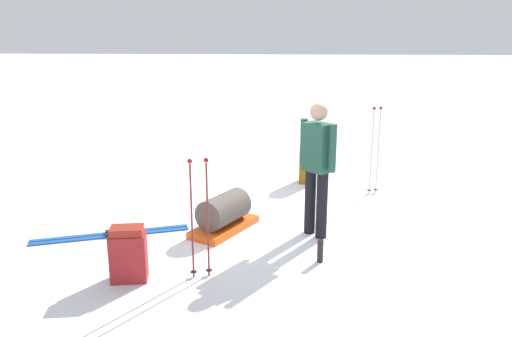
{
  "coord_description": "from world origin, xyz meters",
  "views": [
    {
      "loc": [
        -0.37,
        6.82,
        2.6
      ],
      "look_at": [
        0.0,
        0.0,
        0.7
      ],
      "focal_mm": 36.52,
      "sensor_mm": 36.0,
      "label": 1
    }
  ],
  "objects_px": {
    "ski_pair_near": "(111,235)",
    "backpack_bright": "(307,163)",
    "backpack_large_dark": "(128,254)",
    "skier_standing": "(317,163)",
    "gear_sled": "(224,214)",
    "ski_poles_planted_near": "(375,146)",
    "ski_poles_planted_far": "(200,212)",
    "thermos_bottle": "(320,251)"
  },
  "relations": [
    {
      "from": "ski_pair_near",
      "to": "backpack_bright",
      "type": "relative_size",
      "value": 2.77
    },
    {
      "from": "backpack_large_dark",
      "to": "skier_standing",
      "type": "bearing_deg",
      "value": -146.72
    },
    {
      "from": "gear_sled",
      "to": "ski_poles_planted_near",
      "type": "bearing_deg",
      "value": -142.95
    },
    {
      "from": "backpack_bright",
      "to": "ski_poles_planted_far",
      "type": "bearing_deg",
      "value": 70.2
    },
    {
      "from": "gear_sled",
      "to": "thermos_bottle",
      "type": "relative_size",
      "value": 4.21
    },
    {
      "from": "ski_poles_planted_far",
      "to": "gear_sled",
      "type": "xyz_separation_m",
      "value": [
        -0.1,
        -1.29,
        -0.5
      ]
    },
    {
      "from": "gear_sled",
      "to": "ski_pair_near",
      "type": "bearing_deg",
      "value": 10.27
    },
    {
      "from": "ski_pair_near",
      "to": "backpack_large_dark",
      "type": "distance_m",
      "value": 1.32
    },
    {
      "from": "thermos_bottle",
      "to": "ski_poles_planted_far",
      "type": "bearing_deg",
      "value": 18.0
    },
    {
      "from": "backpack_bright",
      "to": "ski_poles_planted_near",
      "type": "xyz_separation_m",
      "value": [
        -1.02,
        0.56,
        0.43
      ]
    },
    {
      "from": "ski_poles_planted_near",
      "to": "thermos_bottle",
      "type": "distance_m",
      "value": 2.79
    },
    {
      "from": "backpack_bright",
      "to": "gear_sled",
      "type": "bearing_deg",
      "value": 62.19
    },
    {
      "from": "backpack_large_dark",
      "to": "thermos_bottle",
      "type": "distance_m",
      "value": 2.11
    },
    {
      "from": "ski_poles_planted_near",
      "to": "ski_pair_near",
      "type": "bearing_deg",
      "value": 27.88
    },
    {
      "from": "ski_pair_near",
      "to": "ski_poles_planted_far",
      "type": "relative_size",
      "value": 1.47
    },
    {
      "from": "backpack_bright",
      "to": "thermos_bottle",
      "type": "height_order",
      "value": "backpack_bright"
    },
    {
      "from": "ski_pair_near",
      "to": "gear_sled",
      "type": "distance_m",
      "value": 1.46
    },
    {
      "from": "backpack_large_dark",
      "to": "gear_sled",
      "type": "xyz_separation_m",
      "value": [
        -0.84,
        -1.41,
        -0.07
      ]
    },
    {
      "from": "ski_pair_near",
      "to": "ski_poles_planted_near",
      "type": "distance_m",
      "value": 4.14
    },
    {
      "from": "ski_pair_near",
      "to": "thermos_bottle",
      "type": "relative_size",
      "value": 7.35
    },
    {
      "from": "ski_pair_near",
      "to": "ski_poles_planted_near",
      "type": "xyz_separation_m",
      "value": [
        -3.6,
        -1.91,
        0.76
      ]
    },
    {
      "from": "backpack_large_dark",
      "to": "gear_sled",
      "type": "relative_size",
      "value": 0.54
    },
    {
      "from": "backpack_large_dark",
      "to": "backpack_bright",
      "type": "distance_m",
      "value": 4.14
    },
    {
      "from": "ski_pair_near",
      "to": "backpack_bright",
      "type": "xyz_separation_m",
      "value": [
        -2.58,
        -2.46,
        0.33
      ]
    },
    {
      "from": "skier_standing",
      "to": "gear_sled",
      "type": "xyz_separation_m",
      "value": [
        1.18,
        -0.09,
        -0.73
      ]
    },
    {
      "from": "skier_standing",
      "to": "backpack_bright",
      "type": "xyz_separation_m",
      "value": [
        0.01,
        -2.3,
        -0.62
      ]
    },
    {
      "from": "backpack_bright",
      "to": "ski_poles_planted_far",
      "type": "xyz_separation_m",
      "value": [
        1.26,
        3.5,
        0.39
      ]
    },
    {
      "from": "skier_standing",
      "to": "gear_sled",
      "type": "distance_m",
      "value": 1.39
    },
    {
      "from": "skier_standing",
      "to": "backpack_bright",
      "type": "bearing_deg",
      "value": -89.64
    },
    {
      "from": "ski_poles_planted_near",
      "to": "backpack_bright",
      "type": "bearing_deg",
      "value": -28.74
    },
    {
      "from": "ski_poles_planted_far",
      "to": "thermos_bottle",
      "type": "height_order",
      "value": "ski_poles_planted_far"
    },
    {
      "from": "backpack_large_dark",
      "to": "ski_poles_planted_near",
      "type": "bearing_deg",
      "value": -134.6
    },
    {
      "from": "skier_standing",
      "to": "gear_sled",
      "type": "height_order",
      "value": "skier_standing"
    },
    {
      "from": "gear_sled",
      "to": "ski_poles_planted_far",
      "type": "bearing_deg",
      "value": 85.74
    },
    {
      "from": "ski_poles_planted_near",
      "to": "thermos_bottle",
      "type": "xyz_separation_m",
      "value": [
        0.99,
        2.52,
        -0.64
      ]
    },
    {
      "from": "ski_pair_near",
      "to": "backpack_large_dark",
      "type": "bearing_deg",
      "value": 116.7
    },
    {
      "from": "gear_sled",
      "to": "thermos_bottle",
      "type": "bearing_deg",
      "value": 143.69
    },
    {
      "from": "skier_standing",
      "to": "ski_poles_planted_near",
      "type": "height_order",
      "value": "skier_standing"
    },
    {
      "from": "gear_sled",
      "to": "backpack_bright",
      "type": "bearing_deg",
      "value": -117.81
    },
    {
      "from": "thermos_bottle",
      "to": "ski_poles_planted_near",
      "type": "bearing_deg",
      "value": -111.43
    },
    {
      "from": "ski_pair_near",
      "to": "skier_standing",
      "type": "bearing_deg",
      "value": -176.34
    },
    {
      "from": "ski_poles_planted_far",
      "to": "gear_sled",
      "type": "bearing_deg",
      "value": -94.26
    }
  ]
}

